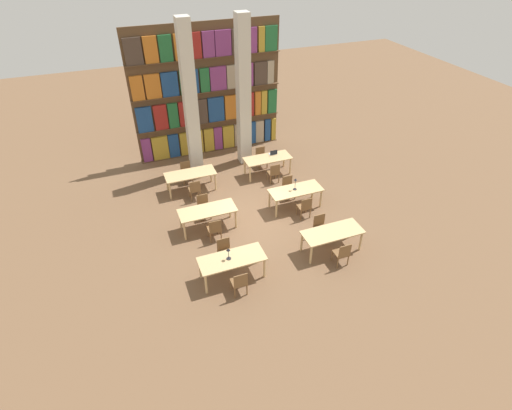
# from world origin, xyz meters

# --- Properties ---
(ground_plane) EXTENTS (40.00, 40.00, 0.00)m
(ground_plane) POSITION_xyz_m (0.00, 0.00, 0.00)
(ground_plane) COLOR brown
(bookshelf_bank) EXTENTS (6.36, 0.35, 5.50)m
(bookshelf_bank) POSITION_xyz_m (-0.01, 5.40, 2.59)
(bookshelf_bank) COLOR brown
(bookshelf_bank) RESTS_ON ground_plane
(pillar_left) EXTENTS (0.49, 0.49, 6.00)m
(pillar_left) POSITION_xyz_m (-1.08, 3.96, 3.00)
(pillar_left) COLOR beige
(pillar_left) RESTS_ON ground_plane
(pillar_center) EXTENTS (0.49, 0.49, 6.00)m
(pillar_center) POSITION_xyz_m (1.08, 3.96, 3.00)
(pillar_center) COLOR beige
(pillar_center) RESTS_ON ground_plane
(reading_table_0) EXTENTS (1.93, 0.80, 0.76)m
(reading_table_0) POSITION_xyz_m (-1.62, -2.54, 0.67)
(reading_table_0) COLOR tan
(reading_table_0) RESTS_ON ground_plane
(chair_0) EXTENTS (0.42, 0.40, 0.86)m
(chair_0) POSITION_xyz_m (-1.63, -3.23, 0.46)
(chair_0) COLOR brown
(chair_0) RESTS_ON ground_plane
(chair_1) EXTENTS (0.42, 0.40, 0.86)m
(chair_1) POSITION_xyz_m (-1.63, -1.86, 0.46)
(chair_1) COLOR brown
(chair_1) RESTS_ON ground_plane
(desk_lamp_0) EXTENTS (0.14, 0.14, 0.39)m
(desk_lamp_0) POSITION_xyz_m (-1.71, -2.53, 1.02)
(desk_lamp_0) COLOR #232328
(desk_lamp_0) RESTS_ON reading_table_0
(reading_table_1) EXTENTS (1.93, 0.80, 0.76)m
(reading_table_1) POSITION_xyz_m (1.68, -2.53, 0.67)
(reading_table_1) COLOR tan
(reading_table_1) RESTS_ON ground_plane
(chair_2) EXTENTS (0.42, 0.40, 0.86)m
(chair_2) POSITION_xyz_m (1.66, -3.21, 0.46)
(chair_2) COLOR brown
(chair_2) RESTS_ON ground_plane
(chair_3) EXTENTS (0.42, 0.40, 0.86)m
(chair_3) POSITION_xyz_m (1.66, -1.84, 0.46)
(chair_3) COLOR brown
(chair_3) RESTS_ON ground_plane
(reading_table_2) EXTENTS (1.93, 0.80, 0.76)m
(reading_table_2) POSITION_xyz_m (-1.66, -0.03, 0.67)
(reading_table_2) COLOR tan
(reading_table_2) RESTS_ON ground_plane
(chair_4) EXTENTS (0.42, 0.40, 0.86)m
(chair_4) POSITION_xyz_m (-1.62, -0.72, 0.46)
(chair_4) COLOR brown
(chair_4) RESTS_ON ground_plane
(chair_5) EXTENTS (0.42, 0.40, 0.86)m
(chair_5) POSITION_xyz_m (-1.62, 0.65, 0.46)
(chair_5) COLOR brown
(chair_5) RESTS_ON ground_plane
(reading_table_3) EXTENTS (1.93, 0.80, 0.76)m
(reading_table_3) POSITION_xyz_m (1.63, 0.02, 0.67)
(reading_table_3) COLOR tan
(reading_table_3) RESTS_ON ground_plane
(chair_6) EXTENTS (0.42, 0.40, 0.86)m
(chair_6) POSITION_xyz_m (1.67, -0.67, 0.46)
(chair_6) COLOR brown
(chair_6) RESTS_ON ground_plane
(chair_7) EXTENTS (0.42, 0.40, 0.86)m
(chair_7) POSITION_xyz_m (1.67, 0.70, 0.46)
(chair_7) COLOR brown
(chair_7) RESTS_ON ground_plane
(desk_lamp_1) EXTENTS (0.14, 0.14, 0.46)m
(desk_lamp_1) POSITION_xyz_m (1.61, 0.04, 1.07)
(desk_lamp_1) COLOR #232328
(desk_lamp_1) RESTS_ON reading_table_3
(reading_table_4) EXTENTS (1.93, 0.80, 0.76)m
(reading_table_4) POSITION_xyz_m (-1.65, 2.48, 0.67)
(reading_table_4) COLOR tan
(reading_table_4) RESTS_ON ground_plane
(chair_8) EXTENTS (0.42, 0.40, 0.86)m
(chair_8) POSITION_xyz_m (-1.67, 1.79, 0.46)
(chair_8) COLOR brown
(chair_8) RESTS_ON ground_plane
(chair_9) EXTENTS (0.42, 0.40, 0.86)m
(chair_9) POSITION_xyz_m (-1.67, 3.16, 0.46)
(chair_9) COLOR brown
(chair_9) RESTS_ON ground_plane
(reading_table_5) EXTENTS (1.93, 0.80, 0.76)m
(reading_table_5) POSITION_xyz_m (1.58, 2.54, 0.67)
(reading_table_5) COLOR tan
(reading_table_5) RESTS_ON ground_plane
(chair_10) EXTENTS (0.42, 0.40, 0.86)m
(chair_10) POSITION_xyz_m (1.57, 1.85, 0.46)
(chair_10) COLOR brown
(chair_10) RESTS_ON ground_plane
(chair_11) EXTENTS (0.42, 0.40, 0.86)m
(chair_11) POSITION_xyz_m (1.57, 3.23, 0.46)
(chair_11) COLOR brown
(chair_11) RESTS_ON ground_plane
(laptop) EXTENTS (0.32, 0.22, 0.21)m
(laptop) POSITION_xyz_m (1.90, 2.75, 0.80)
(laptop) COLOR silver
(laptop) RESTS_ON reading_table_5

